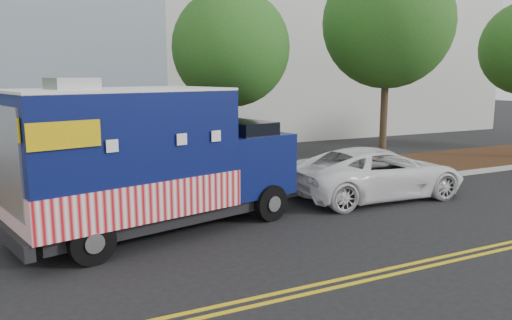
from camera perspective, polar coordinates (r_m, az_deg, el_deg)
name	(u,v)px	position (r m, az deg, el deg)	size (l,w,h in m)	color
ground	(229,219)	(13.01, -3.06, -6.77)	(120.00, 120.00, 0.00)	black
curb	(210,204)	(14.24, -5.30, -5.03)	(120.00, 0.18, 0.15)	#9E9E99
mulch_strip	(186,189)	(16.17, -7.99, -3.30)	(120.00, 4.00, 0.15)	black
centerline_near	(327,282)	(9.33, 8.16, -13.66)	(120.00, 0.10, 0.01)	gold
centerline_far	(335,287)	(9.14, 9.07, -14.19)	(120.00, 0.10, 0.01)	gold
tree_b	(231,48)	(16.40, -2.88, 12.63)	(3.78, 3.78, 6.43)	#38281C
tree_c	(388,23)	(18.80, 14.82, 14.88)	(4.60, 4.60, 7.79)	#38281C
sign_post	(146,169)	(13.67, -12.42, -1.01)	(0.06, 0.06, 2.40)	#473828
food_truck	(146,164)	(11.87, -12.46, -0.44)	(7.27, 4.04, 3.63)	black
white_car	(377,173)	(15.55, 13.66, -1.42)	(2.52, 5.47, 1.52)	white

